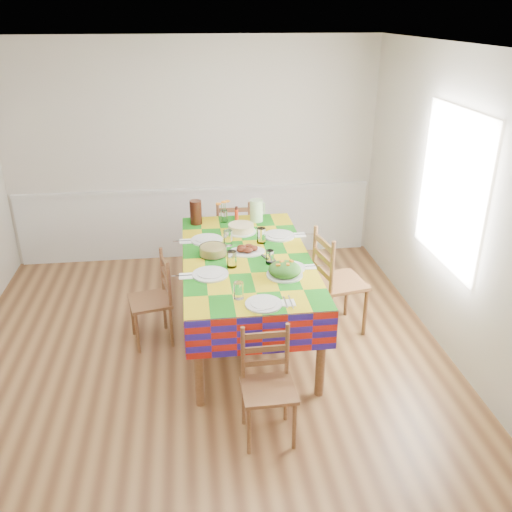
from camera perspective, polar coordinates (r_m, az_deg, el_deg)
The scene contains 23 objects.
room at distance 4.35m, azimuth -5.89°, elevation 2.86°, with size 4.58×5.08×2.78m.
wainscot at distance 6.98m, azimuth -6.27°, elevation 3.74°, with size 4.41×0.06×0.92m.
window_right at distance 5.12m, azimuth 19.85°, elevation 6.66°, with size 1.40×1.40×0.00m, color white.
dining_table at distance 5.09m, azimuth -1.01°, elevation -0.96°, with size 1.18×2.19×0.85m.
setting_near_head at distance 4.25m, azimuth -0.07°, elevation -4.53°, with size 0.47×0.32×0.14m.
setting_left_near at distance 4.73m, azimuth -4.09°, elevation -1.33°, with size 0.58×0.34×0.15m.
setting_left_far at distance 5.34m, azimuth -4.49°, elevation 1.78°, with size 0.58×0.34×0.15m.
setting_right_near at distance 4.83m, azimuth 2.92°, elevation -0.80°, with size 0.50×0.29×0.13m.
setting_right_far at distance 5.42m, azimuth 1.84°, elevation 2.17°, with size 0.60×0.35×0.15m.
meat_platter at distance 5.11m, azimuth -0.98°, elevation 0.66°, with size 0.35×0.25×0.07m.
salad_platter at distance 4.66m, azimuth 3.04°, elevation -1.50°, with size 0.32×0.32×0.13m.
pasta_bowl at distance 5.06m, azimuth -4.56°, elevation 0.57°, with size 0.26×0.26×0.09m.
cake at distance 5.58m, azimuth -1.58°, elevation 2.92°, with size 0.31×0.31×0.09m.
serving_utensils at distance 4.99m, azimuth 1.47°, elevation -0.24°, with size 0.15×0.34×0.01m.
flower_vase at distance 5.83m, azimuth -3.41°, elevation 4.55°, with size 0.16×0.13×0.25m.
hot_sauce at distance 5.87m, azimuth -2.07°, elevation 4.46°, with size 0.04×0.04×0.17m, color red.
green_pitcher at distance 5.85m, azimuth 0.04°, elevation 4.81°, with size 0.14×0.14×0.24m, color #BEF0A9.
tea_pitcher at distance 5.81m, azimuth -6.35°, elevation 4.60°, with size 0.13×0.13×0.26m, color black.
name_card at distance 4.13m, azimuth 0.29°, elevation -5.75°, with size 0.09×0.03×0.02m, color silver.
chair_near at distance 4.08m, azimuth 1.23°, elevation -13.53°, with size 0.39×0.37×0.87m.
chair_far at distance 6.47m, azimuth -2.37°, elevation 1.99°, with size 0.44×0.42×0.95m.
chair_left at distance 5.23m, azimuth -10.69°, elevation -4.58°, with size 0.45×0.46×0.89m.
chair_right at distance 5.34m, azimuth 8.41°, elevation -2.77°, with size 0.52×0.54×1.05m.
Camera 1 is at (-0.07, -4.05, 2.95)m, focal length 38.00 mm.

